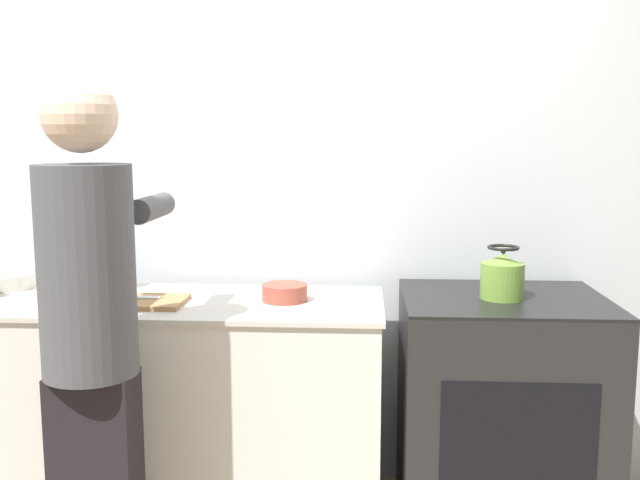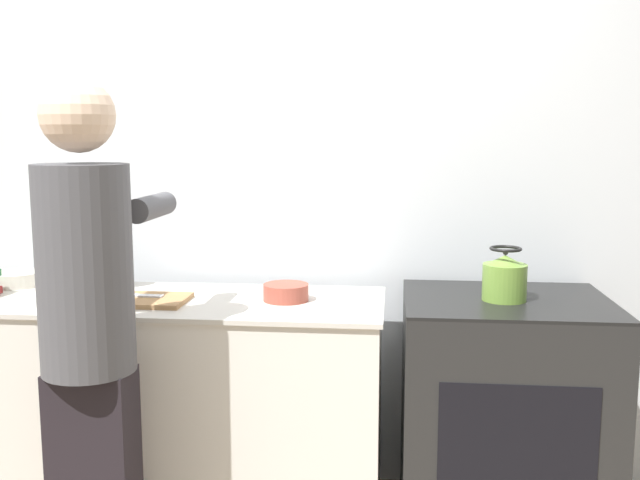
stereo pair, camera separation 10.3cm
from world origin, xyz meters
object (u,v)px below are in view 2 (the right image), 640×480
object	(u,v)px
oven	(503,416)
bowl_prep	(286,292)
knife	(134,295)
person	(89,321)
kettle	(505,278)
cutting_board	(138,300)
canister_jar	(114,268)

from	to	relation	value
oven	bowl_prep	xyz separation A→B (m)	(-0.83, -0.02, 0.47)
oven	knife	distance (m)	1.48
knife	person	bearing A→B (deg)	-84.35
knife	kettle	xyz separation A→B (m)	(1.39, 0.05, 0.09)
person	knife	distance (m)	0.47
person	cutting_board	bearing A→B (deg)	90.81
cutting_board	bowl_prep	world-z (taller)	bowl_prep
person	bowl_prep	distance (m)	0.76
canister_jar	knife	bearing A→B (deg)	-54.11
knife	bowl_prep	size ratio (longest dim) A/B	1.26
cutting_board	bowl_prep	xyz separation A→B (m)	(0.55, 0.08, 0.02)
kettle	cutting_board	bearing A→B (deg)	-176.92
oven	canister_jar	size ratio (longest dim) A/B	5.77
person	cutting_board	xyz separation A→B (m)	(-0.01, 0.45, -0.03)
oven	cutting_board	bearing A→B (deg)	-175.84
person	oven	bearing A→B (deg)	21.64
bowl_prep	canister_jar	bearing A→B (deg)	166.70
person	kettle	xyz separation A→B (m)	(1.36, 0.52, 0.06)
oven	knife	size ratio (longest dim) A/B	4.21
kettle	canister_jar	size ratio (longest dim) A/B	1.24
bowl_prep	canister_jar	size ratio (longest dim) A/B	1.08
canister_jar	kettle	bearing A→B (deg)	-6.83
knife	canister_jar	distance (m)	0.30
oven	canister_jar	distance (m)	1.67
canister_jar	oven	bearing A→B (deg)	-5.77
cutting_board	canister_jar	world-z (taller)	canister_jar
oven	person	size ratio (longest dim) A/B	0.54
person	cutting_board	world-z (taller)	person
oven	cutting_board	distance (m)	1.46
knife	canister_jar	bearing A→B (deg)	128.03
cutting_board	bowl_prep	distance (m)	0.56
person	canister_jar	size ratio (longest dim) A/B	10.62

